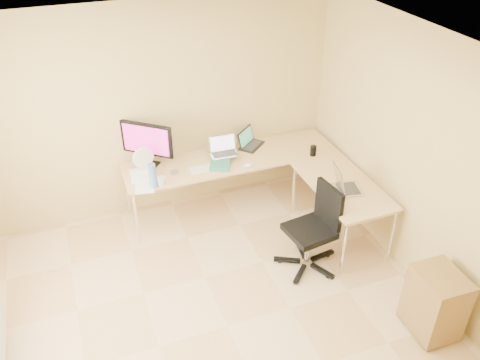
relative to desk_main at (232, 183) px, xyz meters
name	(u,v)px	position (x,y,z in m)	size (l,w,h in m)	color
floor	(227,326)	(-0.72, -1.85, -0.36)	(4.50, 4.50, 0.00)	#D0AF81
ceiling	(222,69)	(-0.72, -1.85, 2.24)	(4.50, 4.50, 0.00)	white
wall_back	(162,111)	(-0.72, 0.40, 0.93)	(4.50, 4.50, 0.00)	tan
wall_right	(433,172)	(1.38, -1.85, 0.93)	(4.50, 4.50, 0.00)	tan
desk_main	(232,183)	(0.00, 0.00, 0.00)	(2.65, 0.70, 0.73)	tan
desk_return	(340,210)	(0.98, -1.00, 0.00)	(0.70, 1.30, 0.73)	tan
monitor	(147,144)	(-0.98, 0.20, 0.64)	(0.64, 0.21, 0.55)	black
book_stack	(220,163)	(-0.19, -0.11, 0.39)	(0.23, 0.32, 0.05)	#256B5A
laptop_center	(224,147)	(-0.09, 0.02, 0.53)	(0.34, 0.26, 0.22)	silver
laptop_black	(252,138)	(0.34, 0.19, 0.48)	(0.35, 0.26, 0.22)	black
keyboard	(209,168)	(-0.34, -0.14, 0.38)	(0.46, 0.13, 0.02)	silver
mouse	(248,165)	(0.11, -0.26, 0.39)	(0.11, 0.07, 0.04)	silver
mug	(161,182)	(-0.95, -0.30, 0.42)	(0.11, 0.11, 0.10)	white
cd_stack	(175,172)	(-0.75, -0.10, 0.38)	(0.11, 0.11, 0.03)	silver
water_bottle	(153,176)	(-1.03, -0.30, 0.51)	(0.08, 0.08, 0.29)	#4471AE
papers	(145,186)	(-1.13, -0.25, 0.37)	(0.21, 0.29, 0.01)	white
white_box	(141,175)	(-1.13, -0.07, 0.41)	(0.25, 0.18, 0.09)	white
desk_fan	(143,161)	(-1.08, 0.04, 0.52)	(0.25, 0.25, 0.32)	white
black_cup	(313,151)	(0.96, -0.30, 0.43)	(0.08, 0.08, 0.13)	black
laptop_return	(349,181)	(0.96, -1.12, 0.49)	(0.29, 0.37, 0.25)	#B7B7B7
office_chair	(310,229)	(0.40, -1.34, 0.14)	(0.59, 0.59, 0.99)	black
cabinet	(435,302)	(1.08, -2.56, -0.01)	(0.39, 0.48, 0.67)	brown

